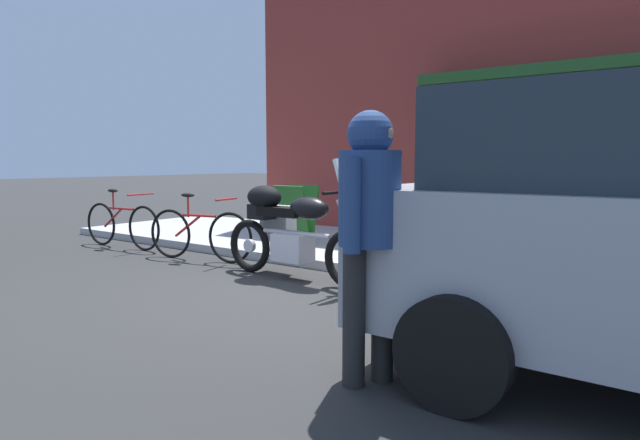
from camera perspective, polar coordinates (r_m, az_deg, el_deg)
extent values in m
plane|color=#2C2C2C|center=(5.87, -3.77, -7.40)|extent=(80.00, 80.00, 0.00)
torus|color=black|center=(5.83, 3.14, -4.17)|extent=(0.66, 0.11, 0.66)
cylinder|color=silver|center=(5.83, 3.14, -4.17)|extent=(0.16, 0.06, 0.16)
torus|color=black|center=(6.81, -7.42, -2.70)|extent=(0.66, 0.11, 0.66)
cylinder|color=silver|center=(6.81, -7.42, -2.70)|extent=(0.16, 0.06, 0.16)
cube|color=silver|center=(6.32, -2.90, -2.90)|extent=(0.45, 0.31, 0.32)
cylinder|color=silver|center=(6.26, -2.56, -1.41)|extent=(0.99, 0.09, 0.06)
ellipsoid|color=black|center=(6.10, -1.15, 1.23)|extent=(0.53, 0.29, 0.26)
cube|color=black|center=(6.38, -4.07, 0.90)|extent=(0.61, 0.26, 0.11)
cube|color=black|center=(6.60, -6.19, 0.89)|extent=(0.29, 0.23, 0.18)
cylinder|color=silver|center=(5.78, 3.16, -1.05)|extent=(0.35, 0.08, 0.67)
cylinder|color=black|center=(5.81, 2.21, 2.96)|extent=(0.05, 0.62, 0.04)
cube|color=silver|center=(5.76, 2.86, 4.72)|extent=(0.16, 0.32, 0.35)
sphere|color=#EAEACC|center=(5.73, 3.50, 1.50)|extent=(0.14, 0.14, 0.14)
cube|color=#B6B6B6|center=(6.76, -4.44, -0.34)|extent=(0.45, 0.21, 0.44)
cube|color=black|center=(6.84, -3.84, -0.25)|extent=(0.37, 0.03, 0.03)
ellipsoid|color=black|center=(6.55, -5.89, 2.43)|extent=(0.49, 0.33, 0.28)
torus|color=black|center=(7.39, -9.44, -1.87)|extent=(0.69, 0.18, 0.70)
torus|color=black|center=(8.01, -15.47, -1.39)|extent=(0.69, 0.18, 0.70)
cylinder|color=#B22323|center=(7.66, -12.62, 0.45)|extent=(0.56, 0.15, 0.04)
cylinder|color=#B22323|center=(7.80, -13.78, -0.65)|extent=(0.44, 0.12, 0.32)
cylinder|color=#B22323|center=(7.76, -13.72, 1.39)|extent=(0.03, 0.03, 0.30)
ellipsoid|color=black|center=(7.75, -13.75, 2.57)|extent=(0.24, 0.14, 0.06)
cylinder|color=#B22323|center=(7.37, -9.83, 2.16)|extent=(0.12, 0.48, 0.03)
cylinder|color=black|center=(4.93, 22.57, -6.56)|extent=(0.66, 0.22, 0.66)
cylinder|color=black|center=(3.16, 13.98, -13.40)|extent=(0.66, 0.22, 0.66)
cylinder|color=#242424|center=(3.46, 6.61, -9.71)|extent=(0.14, 0.14, 0.87)
cylinder|color=#242424|center=(3.37, 3.59, -10.11)|extent=(0.14, 0.14, 0.87)
cylinder|color=navy|center=(3.28, 5.24, 2.29)|extent=(0.42, 0.42, 0.57)
sphere|color=navy|center=(3.28, 5.31, 9.04)|extent=(0.28, 0.28, 0.28)
sphere|color=tan|center=(3.25, 6.28, 9.05)|extent=(0.17, 0.17, 0.17)
cylinder|color=navy|center=(3.49, 6.87, 2.04)|extent=(0.10, 0.10, 0.55)
cylinder|color=navy|center=(3.08, 3.39, 1.51)|extent=(0.10, 0.10, 0.55)
cube|color=#1E511E|center=(7.85, -3.02, 0.35)|extent=(0.55, 0.19, 0.91)
cube|color=#1E511E|center=(8.02, -2.01, 0.48)|extent=(0.55, 0.19, 0.91)
torus|color=black|center=(8.75, -18.05, -0.84)|extent=(0.70, 0.09, 0.70)
torus|color=black|center=(9.59, -22.05, -0.39)|extent=(0.70, 0.09, 0.70)
cylinder|color=#B22323|center=(9.14, -20.21, 1.14)|extent=(0.58, 0.08, 0.04)
cylinder|color=#B22323|center=(9.32, -20.96, 0.21)|extent=(0.45, 0.07, 0.33)
cylinder|color=#B22323|center=(9.28, -20.95, 1.93)|extent=(0.03, 0.03, 0.30)
ellipsoid|color=black|center=(9.27, -20.99, 2.91)|extent=(0.23, 0.12, 0.06)
cylinder|color=#B22323|center=(8.74, -18.37, 2.57)|extent=(0.06, 0.48, 0.03)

